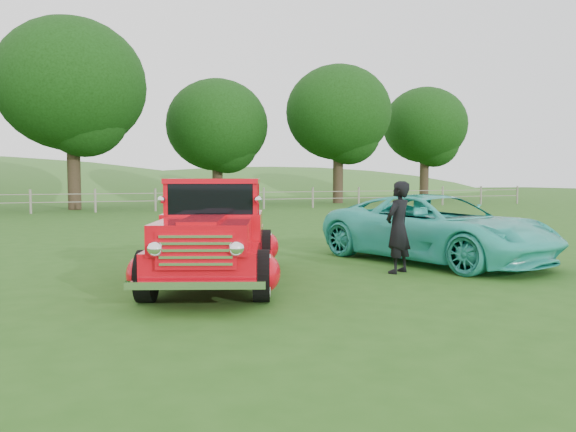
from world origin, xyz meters
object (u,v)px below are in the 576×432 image
object	(u,v)px
tree_mid_east	(338,113)
tree_near_east	(217,125)
tree_far_east	(425,125)
red_pickup	(215,236)
man	(398,227)
teal_sedan	(437,228)
tree_near_west	(72,85)

from	to	relation	value
tree_mid_east	tree_near_east	bearing A→B (deg)	165.96
tree_mid_east	tree_far_east	distance (m)	9.49
tree_mid_east	red_pickup	xyz separation A→B (m)	(-14.59, -25.72, -5.38)
red_pickup	man	xyz separation A→B (m)	(3.44, -0.28, 0.07)
tree_far_east	red_pickup	size ratio (longest dim) A/B	1.68
red_pickup	tree_mid_east	bearing A→B (deg)	79.40
tree_mid_east	teal_sedan	size ratio (longest dim) A/B	1.83
tree_near_west	red_pickup	size ratio (longest dim) A/B	1.97
red_pickup	teal_sedan	bearing A→B (deg)	26.61
tree_far_east	teal_sedan	xyz separation A→B (m)	(-18.61, -28.05, -5.14)
tree_near_west	tree_far_east	bearing A→B (deg)	10.89
red_pickup	tree_near_east	bearing A→B (deg)	95.59
man	teal_sedan	bearing A→B (deg)	-176.72
tree_far_east	teal_sedan	bearing A→B (deg)	-123.57
tree_near_east	tree_mid_east	bearing A→B (deg)	-14.04
tree_far_east	teal_sedan	distance (m)	34.06
tree_near_east	teal_sedan	bearing A→B (deg)	-93.42
tree_near_west	tree_near_east	distance (m)	9.97
tree_near_west	tree_mid_east	size ratio (longest dim) A/B	1.10
red_pickup	man	distance (m)	3.45
tree_near_east	teal_sedan	size ratio (longest dim) A/B	1.62
tree_far_east	tree_near_west	bearing A→B (deg)	-169.11
tree_near_east	man	world-z (taller)	tree_near_east
tree_near_west	tree_far_east	xyz separation A→B (m)	(26.00, 5.00, -0.94)
tree_near_west	tree_far_east	size ratio (longest dim) A/B	1.18
tree_near_east	red_pickup	bearing A→B (deg)	-103.37
tree_near_west	man	size ratio (longest dim) A/B	6.02
tree_near_east	tree_mid_east	distance (m)	8.30
tree_near_west	teal_sedan	xyz separation A→B (m)	(7.39, -23.05, -6.08)
tree_far_east	tree_near_east	bearing A→B (deg)	-176.63
tree_mid_east	teal_sedan	world-z (taller)	tree_mid_east
tree_far_east	man	xyz separation A→B (m)	(-20.15, -29.00, -4.99)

